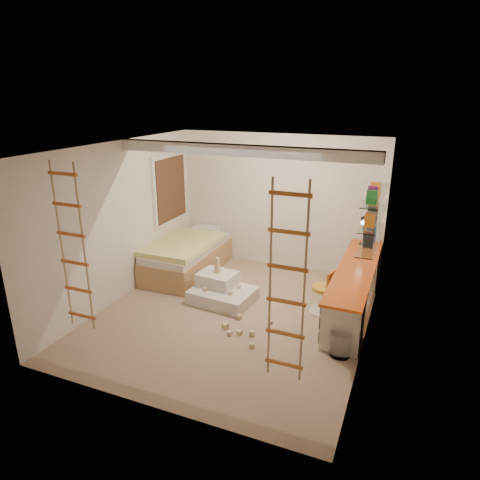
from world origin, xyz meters
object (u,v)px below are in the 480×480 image
at_px(desk, 354,288).
at_px(bed, 187,256).
at_px(play_platform, 221,291).
at_px(swivel_chair, 324,297).

relative_size(desk, bed, 1.40).
bearing_deg(desk, play_platform, -167.44).
bearing_deg(swivel_chair, desk, 31.65).
relative_size(bed, play_platform, 1.88).
bearing_deg(bed, play_platform, -36.95).
height_order(desk, play_platform, desk).
xyz_separation_m(desk, bed, (-3.20, 0.36, -0.07)).
xyz_separation_m(desk, play_platform, (-2.09, -0.47, -0.23)).
bearing_deg(swivel_chair, bed, 167.47).
distance_m(desk, bed, 3.22).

